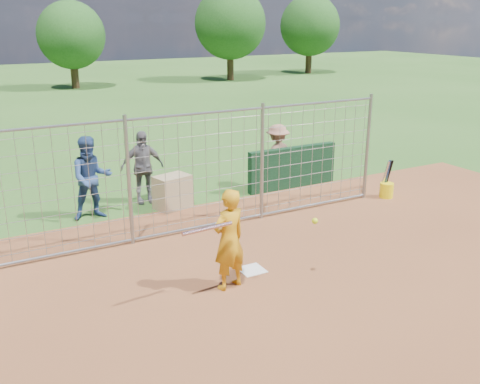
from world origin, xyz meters
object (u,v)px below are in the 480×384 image
bystander_a (91,178)px  equipment_bin (173,192)px  bystander_b (142,167)px  bystander_c (277,156)px  bucket_with_bats (386,188)px  batter (229,240)px

bystander_a → equipment_bin: bystander_a is taller
bystander_b → bystander_c: (3.58, -0.43, -0.05)m
bystander_c → bucket_with_bats: bearing=127.3°
bystander_b → bucket_with_bats: bystander_b is taller
bystander_b → bystander_c: bearing=-3.2°
bystander_b → bystander_c: size_ratio=1.06×
bystander_b → bystander_a: bearing=-155.6°
bystander_a → bystander_b: bystander_a is taller
bystander_a → equipment_bin: 1.90m
bystander_b → equipment_bin: (0.46, -0.74, -0.49)m
bystander_a → bucket_with_bats: bystander_a is taller
bystander_c → bucket_with_bats: bystander_c is taller
bystander_c → batter: bearing=45.5°
batter → bystander_c: 5.82m
bystander_b → bystander_c: bystander_b is taller
bystander_b → equipment_bin: bearing=-54.4°
equipment_bin → bucket_with_bats: bearing=-34.1°
batter → bystander_c: bearing=-143.8°
bucket_with_bats → bystander_a: bearing=163.2°
bystander_a → bucket_with_bats: size_ratio=1.93×
batter → bucket_with_bats: size_ratio=1.78×
bystander_a → bystander_b: 1.43m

